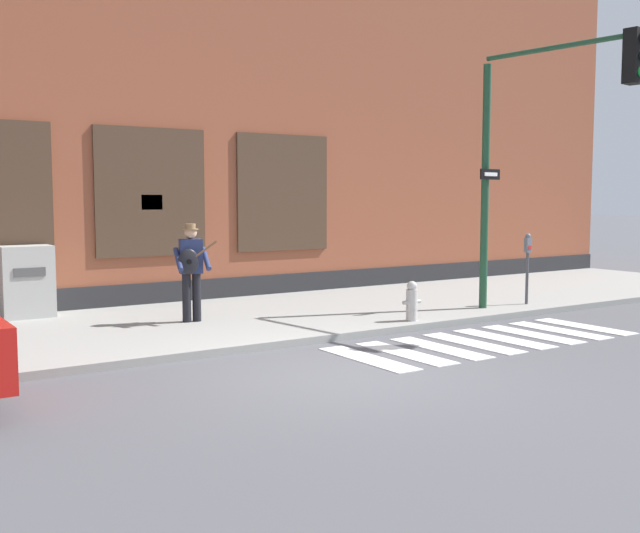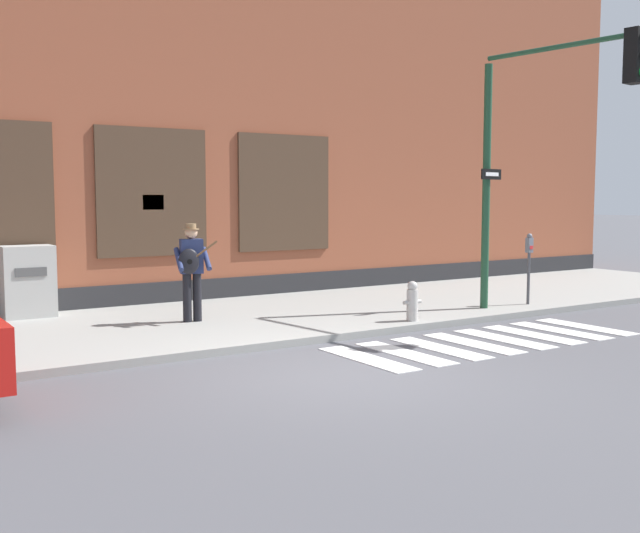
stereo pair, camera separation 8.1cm
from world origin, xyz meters
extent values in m
plane|color=#4C4C51|center=(0.00, 0.00, 0.00)|extent=(160.00, 160.00, 0.00)
cube|color=gray|center=(0.00, 4.28, 0.06)|extent=(28.00, 4.91, 0.12)
cube|color=brown|center=(0.00, 8.74, 4.32)|extent=(28.00, 4.00, 8.64)
cube|color=#28282B|center=(0.00, 6.72, 0.28)|extent=(28.00, 0.04, 0.55)
cube|color=#473323|center=(0.00, 6.71, 2.38)|extent=(2.31, 0.06, 2.58)
cube|color=black|center=(0.00, 6.70, 2.38)|extent=(2.19, 0.03, 2.46)
cube|color=#473323|center=(3.09, 6.71, 2.38)|extent=(2.31, 0.06, 2.58)
cube|color=black|center=(3.09, 6.70, 2.38)|extent=(2.19, 0.03, 2.46)
cube|color=yellow|center=(0.00, 6.69, 2.18)|extent=(0.44, 0.02, 0.30)
cube|color=silver|center=(0.80, 0.53, 0.01)|extent=(0.42, 1.90, 0.01)
cube|color=silver|center=(1.48, 0.53, 0.01)|extent=(0.42, 1.90, 0.01)
cube|color=silver|center=(2.17, 0.53, 0.01)|extent=(0.42, 1.90, 0.01)
cube|color=silver|center=(2.85, 0.53, 0.01)|extent=(0.42, 1.90, 0.01)
cube|color=silver|center=(3.53, 0.53, 0.01)|extent=(0.42, 1.90, 0.01)
cube|color=silver|center=(4.22, 0.53, 0.01)|extent=(0.42, 1.90, 0.01)
cube|color=silver|center=(4.90, 0.53, 0.01)|extent=(0.42, 1.90, 0.01)
cube|color=silver|center=(5.58, 0.53, 0.01)|extent=(0.42, 1.90, 0.01)
cube|color=silver|center=(-4.03, 0.22, 0.74)|extent=(0.06, 0.24, 0.12)
cylinder|color=black|center=(-0.16, 4.20, 0.54)|extent=(0.15, 0.15, 0.84)
cylinder|color=black|center=(-0.34, 4.22, 0.54)|extent=(0.15, 0.15, 0.84)
cube|color=navy|center=(-0.25, 4.22, 1.26)|extent=(0.42, 0.29, 0.60)
sphere|color=tan|center=(-0.25, 4.22, 1.67)|extent=(0.22, 0.22, 0.22)
cylinder|color=olive|center=(-0.25, 4.22, 1.73)|extent=(0.28, 0.28, 0.02)
cylinder|color=olive|center=(-0.25, 4.22, 1.78)|extent=(0.18, 0.18, 0.09)
cylinder|color=navy|center=(-0.04, 4.07, 1.22)|extent=(0.19, 0.52, 0.39)
cylinder|color=navy|center=(-0.51, 4.17, 1.22)|extent=(0.19, 0.52, 0.39)
ellipsoid|color=black|center=(-0.37, 4.06, 1.19)|extent=(0.38, 0.19, 0.44)
cylinder|color=black|center=(-0.38, 4.00, 1.19)|extent=(0.09, 0.03, 0.09)
cylinder|color=brown|center=(-0.12, 3.99, 1.37)|extent=(0.47, 0.13, 0.34)
cylinder|color=#1E472D|center=(5.18, 2.59, 2.46)|extent=(0.15, 0.15, 4.69)
cylinder|color=#1E472D|center=(5.40, 1.01, 4.91)|extent=(0.53, 3.16, 0.09)
cube|color=black|center=(5.58, -0.25, 4.56)|extent=(0.33, 0.28, 0.88)
cube|color=black|center=(5.20, 2.48, 2.72)|extent=(0.60, 0.11, 0.20)
cube|color=white|center=(5.20, 2.46, 2.72)|extent=(0.40, 0.07, 0.07)
cylinder|color=#47474C|center=(6.31, 2.48, 0.65)|extent=(0.06, 0.06, 1.05)
cube|color=slate|center=(6.31, 2.48, 1.32)|extent=(0.13, 0.10, 0.30)
sphere|color=slate|center=(6.31, 2.48, 1.50)|extent=(0.11, 0.11, 0.11)
cube|color=red|center=(6.31, 2.42, 1.28)|extent=(0.09, 0.01, 0.07)
cube|color=#ADADA8|center=(-2.54, 6.29, 0.77)|extent=(0.90, 0.58, 1.29)
cube|color=#4C4C4C|center=(-2.54, 5.99, 0.96)|extent=(0.54, 0.02, 0.16)
cylinder|color=#B2ADA8|center=(3.01, 2.18, 0.40)|extent=(0.20, 0.20, 0.55)
sphere|color=#B2ADA8|center=(3.01, 2.18, 0.73)|extent=(0.18, 0.18, 0.18)
cylinder|color=#B2ADA8|center=(2.87, 2.18, 0.45)|extent=(0.10, 0.07, 0.07)
cylinder|color=#B2ADA8|center=(3.15, 2.18, 0.45)|extent=(0.10, 0.07, 0.07)
camera|label=1|loc=(-5.49, -7.78, 2.28)|focal=42.00mm
camera|label=2|loc=(-5.42, -7.82, 2.28)|focal=42.00mm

